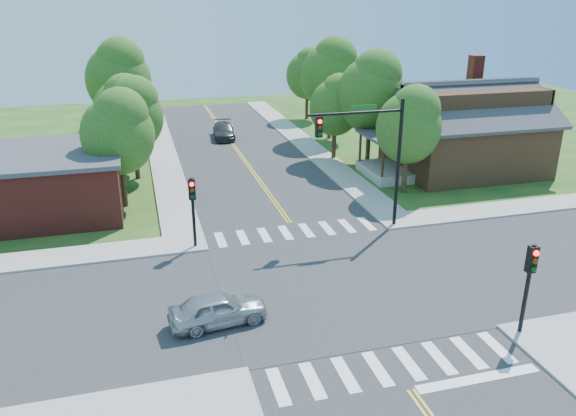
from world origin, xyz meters
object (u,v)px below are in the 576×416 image
object	(u,v)px
signal_mast_ne	(371,145)
car_dgrey	(224,131)
house_ne	(465,126)
signal_pole_nw	(193,200)
signal_pole_se	(530,273)
car_silver	(218,310)

from	to	relation	value
signal_mast_ne	car_dgrey	distance (m)	23.71
signal_mast_ne	house_ne	xyz separation A→B (m)	(11.19, 8.65, -1.52)
signal_pole_nw	car_dgrey	bearing A→B (deg)	77.18
signal_pole_se	signal_pole_nw	xyz separation A→B (m)	(-11.20, 11.20, 0.00)
car_silver	car_dgrey	distance (m)	30.80
signal_pole_se	car_dgrey	world-z (taller)	signal_pole_se
car_silver	car_dgrey	bearing A→B (deg)	-16.47
car_silver	signal_pole_se	bearing A→B (deg)	-115.63
signal_mast_ne	house_ne	bearing A→B (deg)	37.68
signal_mast_ne	car_silver	bearing A→B (deg)	-141.87
signal_mast_ne	signal_pole_nw	size ratio (longest dim) A/B	1.89
signal_pole_se	car_silver	distance (m)	11.94
signal_mast_ne	car_dgrey	world-z (taller)	signal_mast_ne
house_ne	car_dgrey	xyz separation A→B (m)	(-15.48, 14.30, -2.66)
signal_mast_ne	car_dgrey	bearing A→B (deg)	100.58
signal_mast_ne	house_ne	distance (m)	14.23
signal_mast_ne	car_silver	xyz separation A→B (m)	(-9.45, -7.42, -4.19)
house_ne	signal_mast_ne	bearing A→B (deg)	-142.32
signal_pole_nw	signal_pole_se	bearing A→B (deg)	-45.00
house_ne	car_silver	xyz separation A→B (m)	(-20.65, -16.06, -2.67)
signal_pole_se	signal_pole_nw	distance (m)	15.84
signal_mast_ne	signal_pole_nw	xyz separation A→B (m)	(-9.51, -0.01, -2.19)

